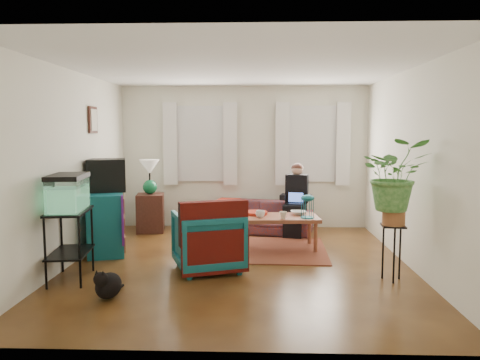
{
  "coord_description": "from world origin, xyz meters",
  "views": [
    {
      "loc": [
        0.23,
        -6.12,
        1.79
      ],
      "look_at": [
        0.0,
        0.4,
        1.1
      ],
      "focal_mm": 35.0,
      "sensor_mm": 36.0,
      "label": 1
    }
  ],
  "objects_px": {
    "coffee_table": "(278,232)",
    "plant_stand": "(392,253)",
    "sofa": "(258,211)",
    "side_table": "(150,213)",
    "aquarium_stand": "(70,245)",
    "dresser": "(106,222)",
    "armchair": "(208,238)"
  },
  "relations": [
    {
      "from": "coffee_table",
      "to": "plant_stand",
      "type": "xyz_separation_m",
      "value": [
        1.3,
        -1.48,
        0.09
      ]
    },
    {
      "from": "sofa",
      "to": "side_table",
      "type": "distance_m",
      "value": 1.91
    },
    {
      "from": "plant_stand",
      "to": "aquarium_stand",
      "type": "bearing_deg",
      "value": -178.41
    },
    {
      "from": "sofa",
      "to": "side_table",
      "type": "bearing_deg",
      "value": -165.25
    },
    {
      "from": "sofa",
      "to": "plant_stand",
      "type": "bearing_deg",
      "value": -45.53
    },
    {
      "from": "sofa",
      "to": "side_table",
      "type": "height_order",
      "value": "sofa"
    },
    {
      "from": "side_table",
      "to": "dresser",
      "type": "bearing_deg",
      "value": -103.73
    },
    {
      "from": "armchair",
      "to": "plant_stand",
      "type": "bearing_deg",
      "value": 151.34
    },
    {
      "from": "aquarium_stand",
      "to": "coffee_table",
      "type": "bearing_deg",
      "value": 24.12
    },
    {
      "from": "aquarium_stand",
      "to": "coffee_table",
      "type": "distance_m",
      "value": 3.01
    },
    {
      "from": "dresser",
      "to": "armchair",
      "type": "bearing_deg",
      "value": -44.27
    },
    {
      "from": "dresser",
      "to": "aquarium_stand",
      "type": "height_order",
      "value": "dresser"
    },
    {
      "from": "side_table",
      "to": "plant_stand",
      "type": "bearing_deg",
      "value": -36.63
    },
    {
      "from": "sofa",
      "to": "coffee_table",
      "type": "bearing_deg",
      "value": -62.29
    },
    {
      "from": "armchair",
      "to": "coffee_table",
      "type": "height_order",
      "value": "armchair"
    },
    {
      "from": "aquarium_stand",
      "to": "plant_stand",
      "type": "xyz_separation_m",
      "value": [
        3.86,
        0.11,
        -0.08
      ]
    },
    {
      "from": "side_table",
      "to": "dresser",
      "type": "height_order",
      "value": "dresser"
    },
    {
      "from": "armchair",
      "to": "coffee_table",
      "type": "xyz_separation_m",
      "value": [
        0.95,
        1.12,
        -0.17
      ]
    },
    {
      "from": "sofa",
      "to": "armchair",
      "type": "height_order",
      "value": "armchair"
    },
    {
      "from": "aquarium_stand",
      "to": "armchair",
      "type": "xyz_separation_m",
      "value": [
        1.61,
        0.46,
        -0.0
      ]
    },
    {
      "from": "plant_stand",
      "to": "side_table",
      "type": "bearing_deg",
      "value": 143.37
    },
    {
      "from": "sofa",
      "to": "aquarium_stand",
      "type": "bearing_deg",
      "value": -115.89
    },
    {
      "from": "coffee_table",
      "to": "dresser",
      "type": "bearing_deg",
      "value": -178.03
    },
    {
      "from": "dresser",
      "to": "armchair",
      "type": "xyz_separation_m",
      "value": [
        1.6,
        -0.86,
        -0.03
      ]
    },
    {
      "from": "side_table",
      "to": "aquarium_stand",
      "type": "bearing_deg",
      "value": -97.35
    },
    {
      "from": "sofa",
      "to": "aquarium_stand",
      "type": "distance_m",
      "value": 3.57
    },
    {
      "from": "aquarium_stand",
      "to": "armchair",
      "type": "distance_m",
      "value": 1.67
    },
    {
      "from": "aquarium_stand",
      "to": "dresser",
      "type": "bearing_deg",
      "value": 81.93
    },
    {
      "from": "aquarium_stand",
      "to": "plant_stand",
      "type": "distance_m",
      "value": 3.86
    },
    {
      "from": "armchair",
      "to": "side_table",
      "type": "bearing_deg",
      "value": -80.44
    },
    {
      "from": "dresser",
      "to": "coffee_table",
      "type": "xyz_separation_m",
      "value": [
        2.55,
        0.26,
        -0.2
      ]
    },
    {
      "from": "armchair",
      "to": "plant_stand",
      "type": "height_order",
      "value": "armchair"
    }
  ]
}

